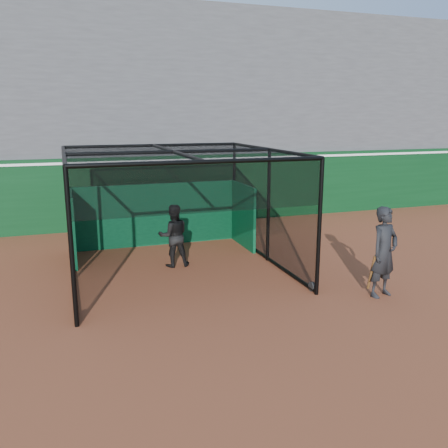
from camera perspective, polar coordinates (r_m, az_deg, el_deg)
name	(u,v)px	position (r m, az deg, el deg)	size (l,w,h in m)	color
ground	(226,316)	(9.64, 0.20, -10.97)	(120.00, 120.00, 0.00)	brown
outfield_wall	(149,190)	(17.28, -9.01, 4.05)	(50.00, 0.50, 2.50)	#093314
grandstand	(131,101)	(20.82, -11.18, 14.26)	(50.00, 7.85, 8.95)	#4C4C4F
batting_cage	(175,212)	(12.04, -5.90, 1.40)	(5.23, 5.50, 3.03)	black
batter	(173,236)	(12.49, -6.10, -1.40)	(0.81, 0.63, 1.66)	black
on_deck_player	(384,252)	(10.90, 18.69, -3.24)	(0.83, 0.65, 2.01)	black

